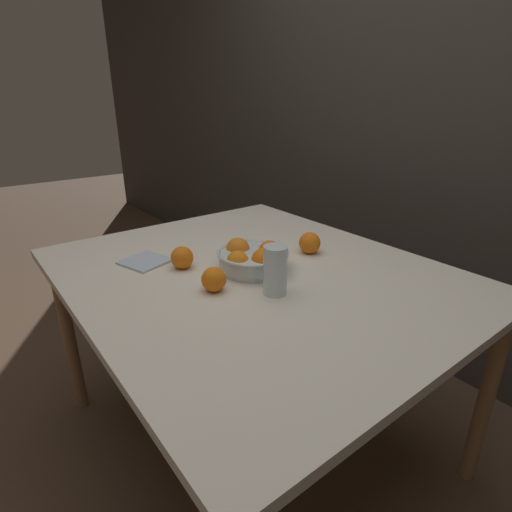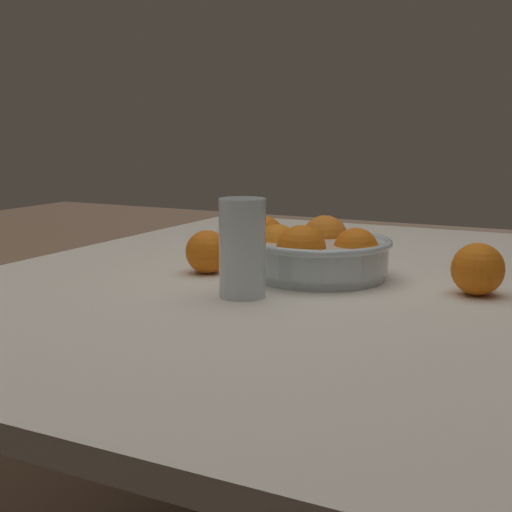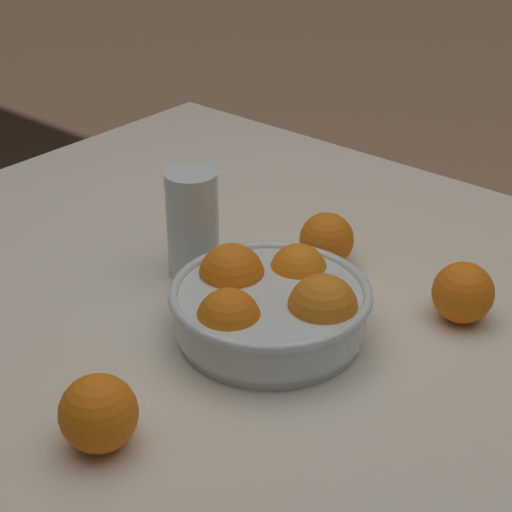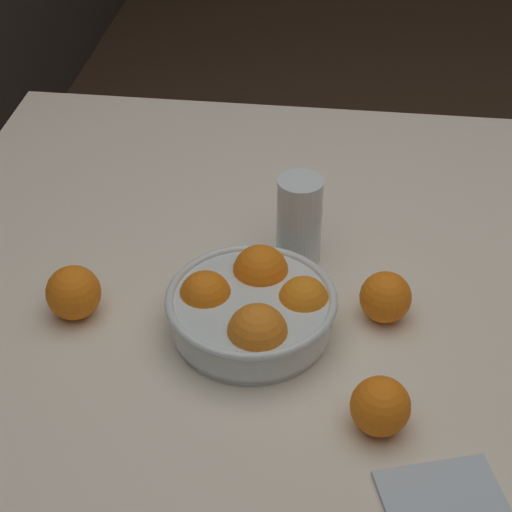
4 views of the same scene
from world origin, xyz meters
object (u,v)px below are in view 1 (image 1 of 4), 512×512
object	(u,v)px
juice_glass	(275,272)
orange_loose_front	(182,258)
orange_loose_aside	(214,279)
fruit_bowl	(252,258)
orange_loose_near_bowl	(310,243)

from	to	relation	value
juice_glass	orange_loose_front	size ratio (longest dim) A/B	1.93
juice_glass	orange_loose_front	distance (m)	0.36
orange_loose_front	orange_loose_aside	bearing A→B (deg)	-1.59
orange_loose_aside	juice_glass	bearing A→B (deg)	47.95
fruit_bowl	juice_glass	distance (m)	0.18
juice_glass	orange_loose_aside	world-z (taller)	juice_glass
orange_loose_near_bowl	juice_glass	bearing A→B (deg)	-61.87
juice_glass	orange_loose_front	xyz separation A→B (m)	(-0.33, -0.13, -0.03)
juice_glass	orange_loose_near_bowl	world-z (taller)	juice_glass
fruit_bowl	orange_loose_aside	distance (m)	0.19
orange_loose_aside	fruit_bowl	bearing A→B (deg)	106.10
juice_glass	orange_loose_aside	xyz separation A→B (m)	(-0.12, -0.13, -0.03)
fruit_bowl	juice_glass	xyz separation A→B (m)	(0.17, -0.05, 0.02)
orange_loose_near_bowl	orange_loose_aside	distance (m)	0.45
orange_loose_near_bowl	orange_loose_aside	size ratio (longest dim) A/B	1.06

